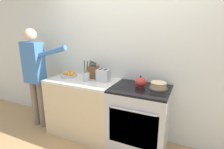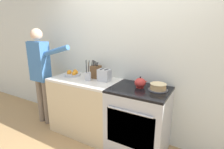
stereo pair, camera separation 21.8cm
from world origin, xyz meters
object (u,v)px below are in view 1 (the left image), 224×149
at_px(tea_kettle, 141,82).
at_px(knife_block, 94,72).
at_px(utensil_crock, 86,76).
at_px(toaster, 103,75).
at_px(person_baker, 35,70).
at_px(fruit_bowl, 70,75).
at_px(stove_range, 139,119).
at_px(layer_cake, 158,86).

height_order(tea_kettle, knife_block, knife_block).
height_order(knife_block, utensil_crock, utensil_crock).
xyz_separation_m(tea_kettle, knife_block, (-0.81, 0.10, 0.04)).
relative_size(toaster, person_baker, 0.12).
bearing_deg(toaster, fruit_bowl, -178.65).
xyz_separation_m(stove_range, tea_kettle, (-0.02, 0.06, 0.53)).
bearing_deg(utensil_crock, knife_block, 85.15).
bearing_deg(stove_range, utensil_crock, -177.84).
distance_m(utensil_crock, toaster, 0.26).
distance_m(stove_range, tea_kettle, 0.53).
bearing_deg(knife_block, layer_cake, -4.59).
bearing_deg(fruit_bowl, layer_cake, 0.56).
distance_m(utensil_crock, fruit_bowl, 0.41).
xyz_separation_m(layer_cake, person_baker, (-2.01, -0.23, 0.06)).
height_order(utensil_crock, fruit_bowl, utensil_crock).
distance_m(layer_cake, tea_kettle, 0.24).
relative_size(tea_kettle, knife_block, 0.65).
bearing_deg(toaster, knife_block, 158.89).
height_order(layer_cake, knife_block, knife_block).
height_order(toaster, person_baker, person_baker).
bearing_deg(toaster, person_baker, -169.05).
distance_m(stove_range, knife_block, 1.01).
height_order(knife_block, fruit_bowl, knife_block).
distance_m(tea_kettle, utensil_crock, 0.83).
relative_size(tea_kettle, person_baker, 0.11).
bearing_deg(toaster, tea_kettle, -1.32).
bearing_deg(utensil_crock, layer_cake, 5.70).
xyz_separation_m(tea_kettle, utensil_crock, (-0.82, -0.09, 0.01)).
xyz_separation_m(utensil_crock, person_baker, (-0.94, -0.12, 0.03)).
relative_size(stove_range, toaster, 4.52).
bearing_deg(stove_range, knife_block, 169.12).
distance_m(layer_cake, fruit_bowl, 1.46).
height_order(stove_range, fruit_bowl, fruit_bowl).
distance_m(knife_block, fruit_bowl, 0.43).
xyz_separation_m(knife_block, fruit_bowl, (-0.41, -0.10, -0.07)).
height_order(stove_range, layer_cake, layer_cake).
xyz_separation_m(layer_cake, knife_block, (-1.05, 0.08, 0.06)).
relative_size(utensil_crock, toaster, 1.55).
xyz_separation_m(tea_kettle, person_baker, (-1.77, -0.21, 0.04)).
distance_m(layer_cake, utensil_crock, 1.07).
bearing_deg(utensil_crock, toaster, 24.61).
relative_size(layer_cake, fruit_bowl, 0.97).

